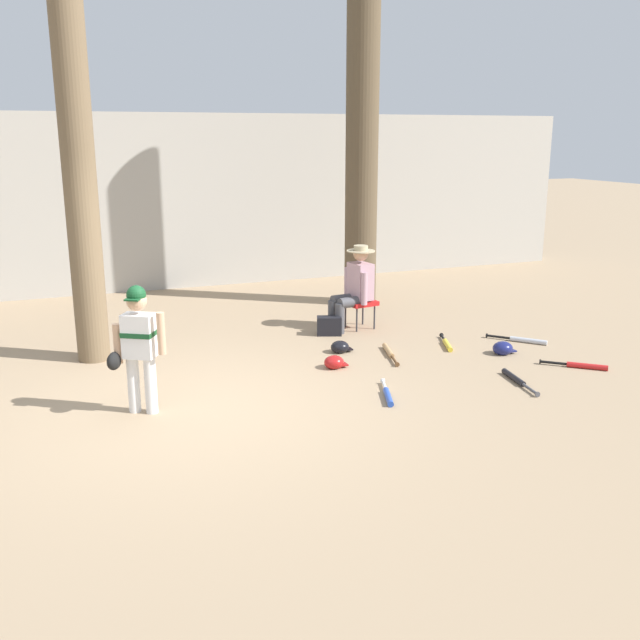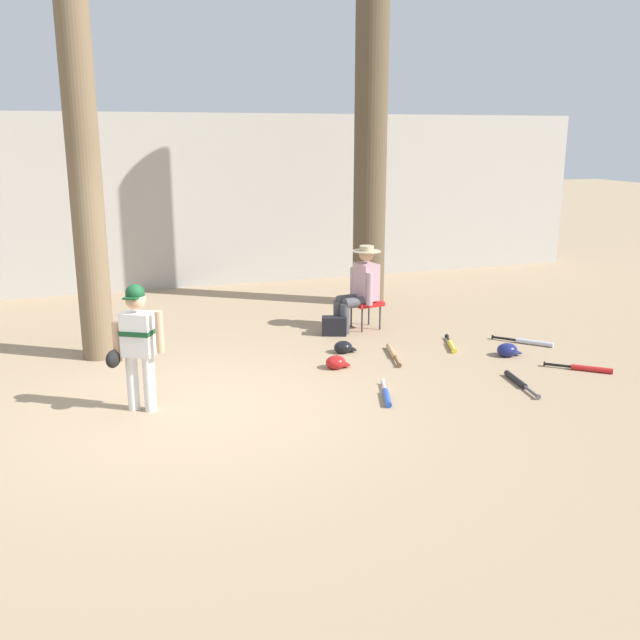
{
  "view_description": "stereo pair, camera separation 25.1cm",
  "coord_description": "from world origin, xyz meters",
  "px_view_note": "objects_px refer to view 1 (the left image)",
  "views": [
    {
      "loc": [
        -1.26,
        -6.79,
        2.72
      ],
      "look_at": [
        1.49,
        0.27,
        0.75
      ],
      "focal_mm": 40.29,
      "sensor_mm": 36.0,
      "label": 1
    },
    {
      "loc": [
        -1.02,
        -6.88,
        2.72
      ],
      "look_at": [
        1.49,
        0.27,
        0.75
      ],
      "focal_mm": 40.29,
      "sensor_mm": 36.0,
      "label": 2
    }
  ],
  "objects_px": {
    "bat_wood_tan": "(389,352)",
    "seated_spectator": "(355,285)",
    "tree_behind_spectator": "(362,150)",
    "bat_aluminum_silver": "(524,340)",
    "bat_yellow_trainer": "(447,344)",
    "bat_black_composite": "(516,379)",
    "batting_helmet_black": "(340,347)",
    "batting_helmet_red": "(334,362)",
    "tree_near_player": "(81,189)",
    "bat_red_barrel": "(582,366)",
    "bat_blue_youth": "(388,395)",
    "handbag_beside_stool": "(329,326)",
    "batting_helmet_navy": "(503,348)",
    "young_ballplayer": "(138,341)",
    "folding_stool": "(360,303)"
  },
  "relations": [
    {
      "from": "handbag_beside_stool",
      "to": "bat_red_barrel",
      "type": "distance_m",
      "value": 3.35
    },
    {
      "from": "handbag_beside_stool",
      "to": "tree_behind_spectator",
      "type": "bearing_deg",
      "value": 53.66
    },
    {
      "from": "bat_red_barrel",
      "to": "batting_helmet_red",
      "type": "distance_m",
      "value": 2.96
    },
    {
      "from": "bat_black_composite",
      "to": "batting_helmet_black",
      "type": "xyz_separation_m",
      "value": [
        -1.41,
        1.77,
        0.04
      ]
    },
    {
      "from": "batting_helmet_red",
      "to": "batting_helmet_navy",
      "type": "bearing_deg",
      "value": -6.73
    },
    {
      "from": "bat_yellow_trainer",
      "to": "batting_helmet_black",
      "type": "distance_m",
      "value": 1.44
    },
    {
      "from": "young_ballplayer",
      "to": "bat_yellow_trainer",
      "type": "distance_m",
      "value": 4.23
    },
    {
      "from": "bat_blue_youth",
      "to": "batting_helmet_black",
      "type": "distance_m",
      "value": 1.7
    },
    {
      "from": "seated_spectator",
      "to": "batting_helmet_red",
      "type": "relative_size",
      "value": 4.18
    },
    {
      "from": "seated_spectator",
      "to": "bat_blue_youth",
      "type": "height_order",
      "value": "seated_spectator"
    },
    {
      "from": "tree_behind_spectator",
      "to": "bat_aluminum_silver",
      "type": "distance_m",
      "value": 3.97
    },
    {
      "from": "bat_yellow_trainer",
      "to": "batting_helmet_black",
      "type": "xyz_separation_m",
      "value": [
        -1.42,
        0.27,
        0.04
      ]
    },
    {
      "from": "bat_blue_youth",
      "to": "bat_yellow_trainer",
      "type": "relative_size",
      "value": 1.04
    },
    {
      "from": "seated_spectator",
      "to": "bat_aluminum_silver",
      "type": "height_order",
      "value": "seated_spectator"
    },
    {
      "from": "bat_wood_tan",
      "to": "bat_aluminum_silver",
      "type": "height_order",
      "value": "same"
    },
    {
      "from": "handbag_beside_stool",
      "to": "tree_near_player",
      "type": "bearing_deg",
      "value": 179.3
    },
    {
      "from": "bat_black_composite",
      "to": "batting_helmet_red",
      "type": "distance_m",
      "value": 2.11
    },
    {
      "from": "tree_near_player",
      "to": "bat_blue_youth",
      "type": "relative_size",
      "value": 6.68
    },
    {
      "from": "handbag_beside_stool",
      "to": "bat_aluminum_silver",
      "type": "height_order",
      "value": "handbag_beside_stool"
    },
    {
      "from": "tree_near_player",
      "to": "bat_yellow_trainer",
      "type": "bearing_deg",
      "value": -14.38
    },
    {
      "from": "tree_near_player",
      "to": "batting_helmet_red",
      "type": "xyz_separation_m",
      "value": [
        2.65,
        -1.41,
        -2.02
      ]
    },
    {
      "from": "batting_helmet_black",
      "to": "young_ballplayer",
      "type": "bearing_deg",
      "value": -156.42
    },
    {
      "from": "tree_near_player",
      "to": "seated_spectator",
      "type": "height_order",
      "value": "tree_near_player"
    },
    {
      "from": "bat_wood_tan",
      "to": "seated_spectator",
      "type": "bearing_deg",
      "value": 86.21
    },
    {
      "from": "bat_blue_youth",
      "to": "bat_aluminum_silver",
      "type": "relative_size",
      "value": 1.09
    },
    {
      "from": "tree_near_player",
      "to": "bat_aluminum_silver",
      "type": "relative_size",
      "value": 7.3
    },
    {
      "from": "bat_red_barrel",
      "to": "bat_aluminum_silver",
      "type": "bearing_deg",
      "value": 88.5
    },
    {
      "from": "bat_black_composite",
      "to": "folding_stool",
      "type": "bearing_deg",
      "value": 103.99
    },
    {
      "from": "bat_black_composite",
      "to": "bat_red_barrel",
      "type": "bearing_deg",
      "value": 6.85
    },
    {
      "from": "bat_wood_tan",
      "to": "bat_yellow_trainer",
      "type": "relative_size",
      "value": 1.19
    },
    {
      "from": "tree_near_player",
      "to": "handbag_beside_stool",
      "type": "relative_size",
      "value": 13.95
    },
    {
      "from": "bat_aluminum_silver",
      "to": "batting_helmet_black",
      "type": "distance_m",
      "value": 2.52
    },
    {
      "from": "bat_black_composite",
      "to": "bat_red_barrel",
      "type": "xyz_separation_m",
      "value": [
        1.03,
        0.12,
        0.0
      ]
    },
    {
      "from": "bat_blue_youth",
      "to": "batting_helmet_black",
      "type": "relative_size",
      "value": 2.51
    },
    {
      "from": "batting_helmet_navy",
      "to": "tree_near_player",
      "type": "bearing_deg",
      "value": 161.0
    },
    {
      "from": "bat_aluminum_silver",
      "to": "bat_red_barrel",
      "type": "height_order",
      "value": "same"
    },
    {
      "from": "seated_spectator",
      "to": "bat_aluminum_silver",
      "type": "bearing_deg",
      "value": -38.28
    },
    {
      "from": "tree_behind_spectator",
      "to": "batting_helmet_red",
      "type": "relative_size",
      "value": 19.99
    },
    {
      "from": "bat_blue_youth",
      "to": "bat_yellow_trainer",
      "type": "bearing_deg",
      "value": 42.06
    },
    {
      "from": "bat_yellow_trainer",
      "to": "bat_black_composite",
      "type": "bearing_deg",
      "value": -90.05
    },
    {
      "from": "bat_red_barrel",
      "to": "bat_wood_tan",
      "type": "bearing_deg",
      "value": 145.06
    },
    {
      "from": "bat_red_barrel",
      "to": "batting_helmet_black",
      "type": "distance_m",
      "value": 2.95
    },
    {
      "from": "folding_stool",
      "to": "seated_spectator",
      "type": "xyz_separation_m",
      "value": [
        -0.1,
        -0.02,
        0.28
      ]
    },
    {
      "from": "tree_behind_spectator",
      "to": "bat_wood_tan",
      "type": "distance_m",
      "value": 3.8
    },
    {
      "from": "batting_helmet_navy",
      "to": "batting_helmet_black",
      "type": "xyz_separation_m",
      "value": [
        -1.9,
        0.82,
        -0.01
      ]
    },
    {
      "from": "bat_aluminum_silver",
      "to": "bat_wood_tan",
      "type": "bearing_deg",
      "value": 175.16
    },
    {
      "from": "batting_helmet_red",
      "to": "bat_black_composite",
      "type": "bearing_deg",
      "value": -35.0
    },
    {
      "from": "batting_helmet_navy",
      "to": "batting_helmet_black",
      "type": "bearing_deg",
      "value": 156.65
    },
    {
      "from": "tree_behind_spectator",
      "to": "batting_helmet_red",
      "type": "distance_m",
      "value": 4.22
    },
    {
      "from": "bat_red_barrel",
      "to": "seated_spectator",
      "type": "bearing_deg",
      "value": 124.7
    }
  ]
}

